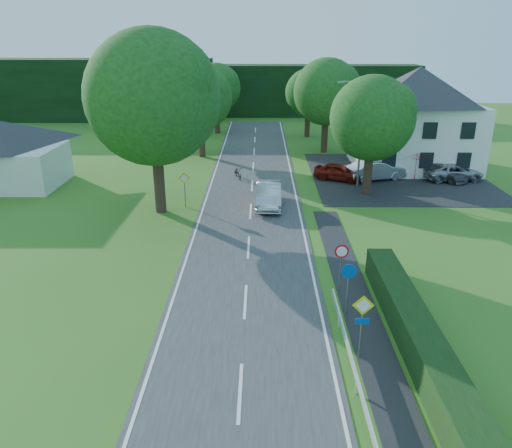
{
  "coord_description": "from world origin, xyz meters",
  "views": [
    {
      "loc": [
        0.65,
        -7.44,
        11.17
      ],
      "look_at": [
        0.41,
        18.01,
        1.41
      ],
      "focal_mm": 35.0,
      "sensor_mm": 36.0,
      "label": 1
    }
  ],
  "objects_px": {
    "parked_car_silver_a": "(376,170)",
    "streetlight": "(360,129)",
    "motorcycle": "(238,172)",
    "parked_car_grey": "(440,171)",
    "parked_car_silver_b": "(453,172)",
    "parked_car_red": "(339,172)",
    "moving_car": "(269,195)",
    "parasol": "(416,167)"
  },
  "relations": [
    {
      "from": "parked_car_red",
      "to": "parasol",
      "type": "height_order",
      "value": "parasol"
    },
    {
      "from": "parked_car_silver_b",
      "to": "parked_car_red",
      "type": "bearing_deg",
      "value": 84.6
    },
    {
      "from": "parked_car_silver_b",
      "to": "motorcycle",
      "type": "bearing_deg",
      "value": 82.49
    },
    {
      "from": "streetlight",
      "to": "moving_car",
      "type": "relative_size",
      "value": 1.65
    },
    {
      "from": "motorcycle",
      "to": "parked_car_silver_b",
      "type": "xyz_separation_m",
      "value": [
        17.43,
        -0.35,
        0.15
      ]
    },
    {
      "from": "streetlight",
      "to": "parked_car_silver_b",
      "type": "height_order",
      "value": "streetlight"
    },
    {
      "from": "parked_car_silver_b",
      "to": "parasol",
      "type": "distance_m",
      "value": 3.06
    },
    {
      "from": "moving_car",
      "to": "parked_car_silver_b",
      "type": "xyz_separation_m",
      "value": [
        15.02,
        6.67,
        -0.15
      ]
    },
    {
      "from": "parked_car_silver_b",
      "to": "parked_car_grey",
      "type": "bearing_deg",
      "value": 71.52
    },
    {
      "from": "parked_car_red",
      "to": "parked_car_silver_a",
      "type": "distance_m",
      "value": 2.98
    },
    {
      "from": "motorcycle",
      "to": "parked_car_grey",
      "type": "height_order",
      "value": "parked_car_grey"
    },
    {
      "from": "moving_car",
      "to": "parked_car_grey",
      "type": "relative_size",
      "value": 1.06
    },
    {
      "from": "streetlight",
      "to": "moving_car",
      "type": "bearing_deg",
      "value": -144.5
    },
    {
      "from": "parked_car_grey",
      "to": "moving_car",
      "type": "bearing_deg",
      "value": 160.64
    },
    {
      "from": "streetlight",
      "to": "motorcycle",
      "type": "distance_m",
      "value": 10.28
    },
    {
      "from": "motorcycle",
      "to": "parked_car_silver_a",
      "type": "xyz_separation_m",
      "value": [
        11.16,
        -0.32,
        0.3
      ]
    },
    {
      "from": "parked_car_red",
      "to": "parked_car_grey",
      "type": "relative_size",
      "value": 0.88
    },
    {
      "from": "streetlight",
      "to": "parked_car_red",
      "type": "distance_m",
      "value": 4.22
    },
    {
      "from": "streetlight",
      "to": "parked_car_silver_b",
      "type": "bearing_deg",
      "value": 12.31
    },
    {
      "from": "parked_car_silver_a",
      "to": "parked_car_silver_b",
      "type": "bearing_deg",
      "value": -109.15
    },
    {
      "from": "parked_car_silver_a",
      "to": "streetlight",
      "type": "bearing_deg",
      "value": 114.88
    },
    {
      "from": "moving_car",
      "to": "motorcycle",
      "type": "relative_size",
      "value": 2.55
    },
    {
      "from": "parasol",
      "to": "motorcycle",
      "type": "bearing_deg",
      "value": 178.74
    },
    {
      "from": "parked_car_grey",
      "to": "parked_car_silver_a",
      "type": "bearing_deg",
      "value": 136.5
    },
    {
      "from": "moving_car",
      "to": "motorcycle",
      "type": "xyz_separation_m",
      "value": [
        -2.42,
        7.02,
        -0.3
      ]
    },
    {
      "from": "motorcycle",
      "to": "parked_car_silver_a",
      "type": "bearing_deg",
      "value": -18.31
    },
    {
      "from": "motorcycle",
      "to": "parasol",
      "type": "bearing_deg",
      "value": -17.9
    },
    {
      "from": "parked_car_red",
      "to": "parked_car_silver_a",
      "type": "bearing_deg",
      "value": -59.71
    },
    {
      "from": "parked_car_red",
      "to": "parked_car_grey",
      "type": "distance_m",
      "value": 8.24
    },
    {
      "from": "moving_car",
      "to": "parked_car_red",
      "type": "distance_m",
      "value": 8.7
    },
    {
      "from": "parked_car_silver_a",
      "to": "parked_car_silver_b",
      "type": "relative_size",
      "value": 1.03
    },
    {
      "from": "motorcycle",
      "to": "parked_car_red",
      "type": "distance_m",
      "value": 8.2
    },
    {
      "from": "motorcycle",
      "to": "parked_car_grey",
      "type": "distance_m",
      "value": 16.42
    },
    {
      "from": "streetlight",
      "to": "parked_car_red",
      "type": "relative_size",
      "value": 2.0
    },
    {
      "from": "moving_car",
      "to": "motorcycle",
      "type": "bearing_deg",
      "value": 110.24
    },
    {
      "from": "streetlight",
      "to": "parked_car_grey",
      "type": "bearing_deg",
      "value": 15.61
    },
    {
      "from": "parked_car_silver_b",
      "to": "streetlight",
      "type": "bearing_deg",
      "value": 95.97
    },
    {
      "from": "parked_car_grey",
      "to": "parked_car_silver_b",
      "type": "bearing_deg",
      "value": -57.68
    },
    {
      "from": "parked_car_silver_a",
      "to": "parked_car_silver_b",
      "type": "xyz_separation_m",
      "value": [
        6.27,
        -0.03,
        -0.15
      ]
    },
    {
      "from": "parked_car_red",
      "to": "moving_car",
      "type": "bearing_deg",
      "value": 165.24
    },
    {
      "from": "motorcycle",
      "to": "parked_car_red",
      "type": "relative_size",
      "value": 0.48
    },
    {
      "from": "parasol",
      "to": "streetlight",
      "type": "bearing_deg",
      "value": -160.48
    }
  ]
}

